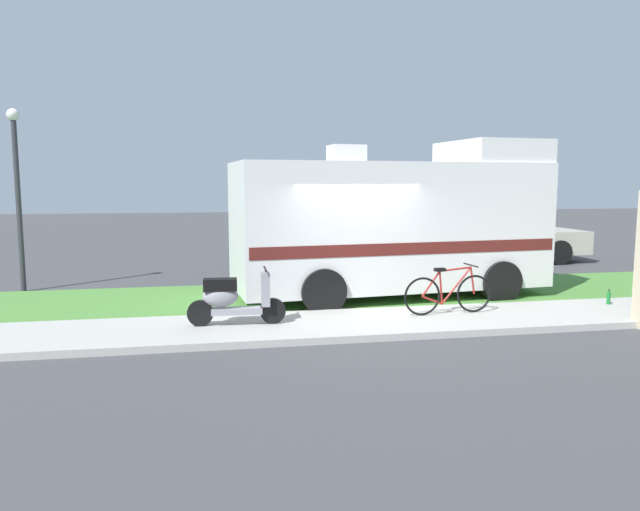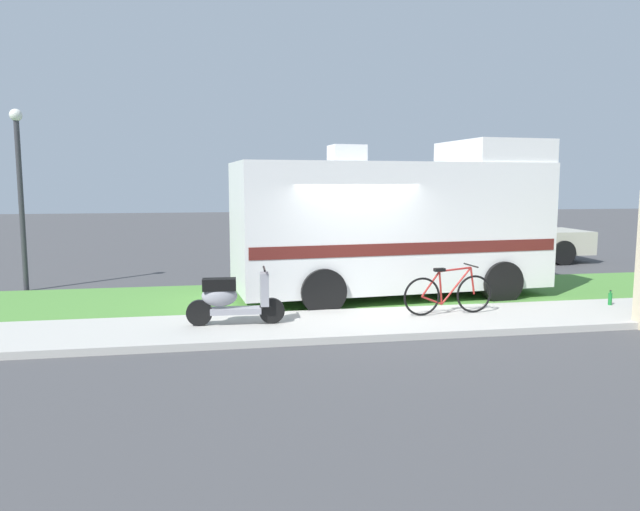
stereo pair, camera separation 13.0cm
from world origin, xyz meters
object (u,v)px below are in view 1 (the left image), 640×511
object	(u,v)px
bicycle	(449,293)
motorhome_rv	(394,224)
pickup_truck_near	(481,233)
street_lamp_post	(17,182)
bottle_green	(609,298)
scooter	(233,298)

from	to	relation	value
bicycle	motorhome_rv	bearing A→B (deg)	98.96
pickup_truck_near	street_lamp_post	xyz separation A→B (m)	(-12.76, -2.77, 1.61)
motorhome_rv	pickup_truck_near	size ratio (longest dim) A/B	1.26
motorhome_rv	bottle_green	world-z (taller)	motorhome_rv
bicycle	scooter	bearing A→B (deg)	-178.45
scooter	bottle_green	xyz separation A→B (m)	(7.42, 0.32, -0.33)
bicycle	street_lamp_post	bearing A→B (deg)	151.88
pickup_truck_near	street_lamp_post	world-z (taller)	street_lamp_post
bottle_green	motorhome_rv	bearing A→B (deg)	152.65
pickup_truck_near	bottle_green	xyz separation A→B (m)	(-0.71, -7.14, -0.69)
scooter	bicycle	world-z (taller)	scooter
bicycle	street_lamp_post	world-z (taller)	street_lamp_post
motorhome_rv	bottle_green	size ratio (longest dim) A/B	23.04
bottle_green	street_lamp_post	world-z (taller)	street_lamp_post
bicycle	street_lamp_post	distance (m)	9.93
scooter	street_lamp_post	xyz separation A→B (m)	(-4.64, 4.69, 1.97)
scooter	pickup_truck_near	bearing A→B (deg)	42.58
bicycle	pickup_truck_near	world-z (taller)	pickup_truck_near
pickup_truck_near	bottle_green	distance (m)	7.21
motorhome_rv	bicycle	world-z (taller)	motorhome_rv
scooter	bicycle	bearing A→B (deg)	1.55
scooter	bicycle	size ratio (longest dim) A/B	0.95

